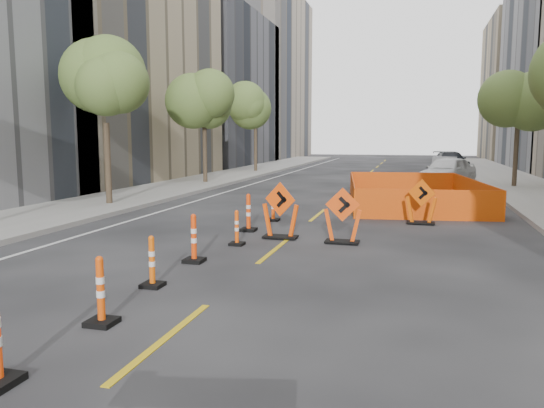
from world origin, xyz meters
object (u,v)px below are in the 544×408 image
(channelizer_2, at_px, (101,291))
(channelizer_4, at_px, (194,238))
(channelizer_3, at_px, (152,261))
(parked_car_near, at_px, (447,171))
(chevron_sign_left, at_px, (280,210))
(chevron_sign_right, at_px, (421,202))
(parked_car_far, at_px, (450,161))
(chevron_sign_center, at_px, (343,216))
(parked_car_mid, at_px, (444,168))
(channelizer_5, at_px, (237,228))
(channelizer_6, at_px, (248,212))
(channelizer_7, at_px, (273,206))

(channelizer_2, xyz_separation_m, channelizer_4, (-0.25, 4.02, 0.02))
(channelizer_3, height_order, parked_car_near, parked_car_near)
(chevron_sign_left, bearing_deg, chevron_sign_right, 59.78)
(chevron_sign_right, distance_m, parked_car_far, 26.83)
(channelizer_4, bearing_deg, chevron_sign_right, 53.30)
(chevron_sign_left, relative_size, chevron_sign_center, 1.05)
(channelizer_3, distance_m, parked_car_mid, 28.11)
(channelizer_5, height_order, channelizer_6, channelizer_6)
(parked_car_mid, bearing_deg, channelizer_5, -100.24)
(chevron_sign_center, distance_m, parked_car_mid, 22.67)
(channelizer_4, relative_size, channelizer_7, 1.09)
(channelizer_4, height_order, parked_car_near, parked_car_near)
(parked_car_mid, relative_size, parked_car_far, 0.81)
(parked_car_near, bearing_deg, chevron_sign_center, -77.77)
(channelizer_4, relative_size, parked_car_mid, 0.25)
(channelizer_3, xyz_separation_m, chevron_sign_right, (4.91, 8.63, 0.23))
(channelizer_2, distance_m, chevron_sign_right, 11.63)
(chevron_sign_right, relative_size, parked_car_far, 0.27)
(chevron_sign_left, relative_size, parked_car_far, 0.29)
(chevron_sign_right, xyz_separation_m, parked_car_mid, (1.59, 18.72, -0.01))
(channelizer_6, bearing_deg, channelizer_5, -80.86)
(channelizer_2, bearing_deg, channelizer_3, 96.18)
(chevron_sign_left, relative_size, chevron_sign_right, 1.08)
(channelizer_6, relative_size, channelizer_7, 1.11)
(parked_car_near, bearing_deg, channelizer_3, -82.33)
(channelizer_3, xyz_separation_m, parked_car_mid, (6.50, 27.35, 0.22))
(parked_car_near, bearing_deg, parked_car_mid, 112.88)
(channelizer_5, bearing_deg, channelizer_4, -99.04)
(channelizer_5, distance_m, channelizer_7, 4.02)
(channelizer_4, bearing_deg, chevron_sign_left, 69.56)
(channelizer_2, bearing_deg, channelizer_5, 89.29)
(channelizer_5, bearing_deg, channelizer_3, -94.16)
(chevron_sign_right, height_order, parked_car_mid, chevron_sign_right)
(channelizer_2, relative_size, channelizer_6, 0.94)
(channelizer_5, bearing_deg, parked_car_far, 77.33)
(channelizer_2, xyz_separation_m, parked_car_near, (6.20, 24.17, 0.30))
(channelizer_2, height_order, chevron_sign_center, chevron_sign_center)
(channelizer_3, height_order, chevron_sign_center, chevron_sign_center)
(parked_car_near, bearing_deg, channelizer_6, -87.96)
(channelizer_7, height_order, parked_car_near, parked_car_near)
(chevron_sign_left, bearing_deg, channelizer_3, -85.34)
(channelizer_7, relative_size, parked_car_far, 0.19)
(chevron_sign_left, relative_size, parked_car_near, 0.32)
(chevron_sign_center, xyz_separation_m, parked_car_near, (3.53, 17.20, 0.09))
(chevron_sign_center, height_order, parked_car_near, parked_car_near)
(chevron_sign_right, distance_m, parked_car_near, 13.62)
(chevron_sign_left, distance_m, parked_car_mid, 22.80)
(channelizer_7, bearing_deg, channelizer_3, -91.32)
(channelizer_3, height_order, chevron_sign_right, chevron_sign_right)
(chevron_sign_center, bearing_deg, parked_car_far, 74.44)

